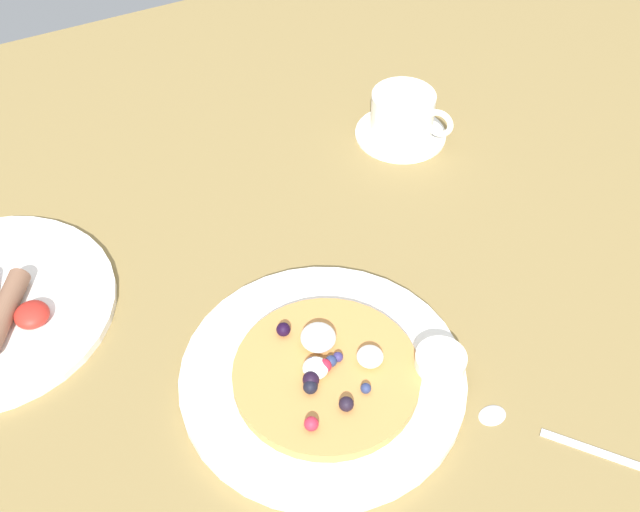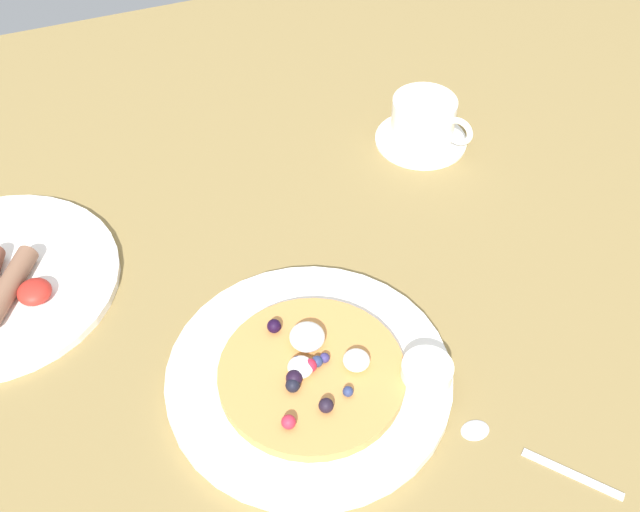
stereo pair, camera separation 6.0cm
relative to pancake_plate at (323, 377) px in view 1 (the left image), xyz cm
name	(u,v)px [view 1 (the left image)]	position (x,y,z in cm)	size (l,w,h in cm)	color
ground_plane	(288,317)	(0.78, 9.98, -2.15)	(191.20, 135.49, 3.00)	olive
pancake_plate	(323,377)	(0.00, 0.00, 0.00)	(28.57, 28.57, 1.31)	white
pancake_with_berries	(326,372)	(0.11, -0.53, 1.49)	(18.53, 18.53, 3.38)	#CA8645
syrup_ramekin	(440,364)	(10.35, -5.02, 2.01)	(5.04, 5.04, 2.63)	white
coffee_saucer	(401,133)	(27.12, 30.60, -0.27)	(12.21, 12.21, 0.78)	white
coffee_cup	(404,113)	(27.21, 30.47, 3.09)	(8.52, 10.37, 5.72)	white
teaspoon	(529,427)	(15.17, -13.67, -0.41)	(10.91, 12.16, 0.60)	silver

